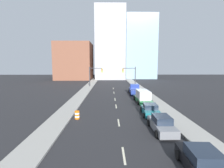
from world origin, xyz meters
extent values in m
cube|color=#9E9B93|center=(-6.78, 49.38, 0.08)|extent=(2.53, 98.76, 0.17)
cube|color=#9E9B93|center=(6.78, 49.38, 0.08)|extent=(2.53, 98.76, 0.17)
cube|color=beige|center=(0.00, 9.48, 0.00)|extent=(0.16, 2.40, 0.01)
cube|color=beige|center=(0.00, 16.34, 0.00)|extent=(0.16, 2.40, 0.01)
cube|color=beige|center=(0.00, 23.67, 0.00)|extent=(0.16, 2.40, 0.01)
cube|color=beige|center=(0.00, 28.78, 0.00)|extent=(0.16, 2.40, 0.01)
cube|color=beige|center=(0.00, 36.23, 0.00)|extent=(0.16, 2.40, 0.01)
cube|color=beige|center=(0.00, 42.88, 0.00)|extent=(0.16, 2.40, 0.01)
cube|color=brown|center=(-15.42, 71.63, 7.42)|extent=(14.00, 16.00, 14.84)
cube|color=#A8A8AD|center=(-0.66, 75.63, 14.49)|extent=(12.00, 20.00, 28.98)
cube|color=#8CADC6|center=(12.36, 79.63, 13.39)|extent=(13.00, 20.00, 26.79)
cylinder|color=#38383D|center=(-6.46, 45.90, 2.78)|extent=(0.24, 0.24, 5.56)
cylinder|color=#38383D|center=(-4.75, 45.90, 5.16)|extent=(3.41, 0.16, 0.16)
cube|color=#B79319|center=(-3.04, 45.90, 4.53)|extent=(0.34, 0.32, 1.10)
cylinder|color=#4C0C0C|center=(-3.04, 45.73, 4.87)|extent=(0.22, 0.04, 0.22)
cylinder|color=#593F0C|center=(-3.04, 45.73, 4.53)|extent=(0.22, 0.04, 0.22)
cylinder|color=#26E53F|center=(-3.04, 45.73, 4.19)|extent=(0.22, 0.04, 0.22)
cylinder|color=#38383D|center=(6.15, 45.90, 2.78)|extent=(0.24, 0.24, 5.56)
cylinder|color=#38383D|center=(4.44, 45.90, 5.16)|extent=(3.41, 0.16, 0.16)
cube|color=#B79319|center=(2.73, 45.90, 4.53)|extent=(0.34, 0.32, 1.10)
cylinder|color=#4C0C0C|center=(2.73, 45.73, 4.87)|extent=(0.22, 0.04, 0.22)
cylinder|color=#593F0C|center=(2.73, 45.73, 4.53)|extent=(0.22, 0.04, 0.22)
cylinder|color=#26E53F|center=(2.73, 45.73, 4.19)|extent=(0.22, 0.04, 0.22)
cylinder|color=orange|center=(-4.80, 17.72, 0.10)|extent=(0.56, 0.56, 0.19)
cylinder|color=white|center=(-4.80, 17.72, 0.29)|extent=(0.56, 0.56, 0.19)
cylinder|color=orange|center=(-4.80, 17.72, 0.47)|extent=(0.56, 0.56, 0.19)
cylinder|color=white|center=(-4.80, 17.72, 0.67)|extent=(0.56, 0.56, 0.19)
cylinder|color=orange|center=(-4.80, 17.72, 0.85)|extent=(0.56, 0.56, 0.19)
cube|color=black|center=(4.48, 7.35, 0.52)|extent=(2.15, 4.70, 0.68)
cube|color=#1E2838|center=(4.48, 7.35, 1.17)|extent=(1.78, 2.16, 0.62)
cylinder|color=black|center=(3.59, 8.83, 0.33)|extent=(0.26, 0.67, 0.66)
cylinder|color=black|center=(5.53, 8.72, 0.33)|extent=(0.26, 0.67, 0.66)
cube|color=slate|center=(3.98, 13.84, 0.53)|extent=(1.75, 4.68, 0.69)
cube|color=#1E2838|center=(3.98, 13.84, 1.19)|extent=(1.53, 2.11, 0.63)
cylinder|color=black|center=(3.08, 15.28, 0.33)|extent=(0.23, 0.66, 0.66)
cylinder|color=black|center=(4.86, 15.29, 0.33)|extent=(0.23, 0.66, 0.66)
cylinder|color=black|center=(3.10, 12.38, 0.33)|extent=(0.23, 0.66, 0.66)
cylinder|color=black|center=(4.88, 12.40, 0.33)|extent=(0.23, 0.66, 0.66)
cube|color=#196B75|center=(4.14, 19.20, 0.49)|extent=(2.05, 4.33, 0.64)
cube|color=#1E2838|center=(4.14, 19.20, 1.11)|extent=(1.71, 1.99, 0.59)
cylinder|color=black|center=(3.25, 20.56, 0.31)|extent=(0.25, 0.62, 0.61)
cylinder|color=black|center=(5.15, 20.47, 0.31)|extent=(0.25, 0.62, 0.61)
cylinder|color=black|center=(3.12, 17.94, 0.31)|extent=(0.25, 0.62, 0.61)
cylinder|color=black|center=(5.02, 17.84, 0.31)|extent=(0.25, 0.62, 0.61)
cube|color=#1E6033|center=(4.55, 26.49, 0.46)|extent=(2.22, 6.05, 0.52)
cube|color=silver|center=(4.55, 26.19, 1.38)|extent=(1.92, 3.76, 1.33)
cylinder|color=black|center=(3.43, 28.32, 0.36)|extent=(0.24, 0.72, 0.72)
cylinder|color=black|center=(5.57, 28.38, 0.36)|extent=(0.24, 0.72, 0.72)
cylinder|color=black|center=(3.52, 24.60, 0.36)|extent=(0.24, 0.72, 0.72)
cylinder|color=black|center=(5.66, 24.66, 0.36)|extent=(0.24, 0.72, 0.72)
cube|color=navy|center=(4.40, 34.39, 0.65)|extent=(2.31, 5.50, 0.92)
cube|color=navy|center=(4.42, 35.21, 1.57)|extent=(1.93, 1.69, 0.91)
cylinder|color=black|center=(3.35, 36.12, 0.34)|extent=(0.24, 0.69, 0.68)
cylinder|color=black|center=(5.55, 36.04, 0.34)|extent=(0.24, 0.69, 0.68)
cylinder|color=black|center=(3.24, 32.75, 0.34)|extent=(0.24, 0.69, 0.68)
cylinder|color=black|center=(5.44, 32.67, 0.34)|extent=(0.24, 0.69, 0.68)
camera|label=1|loc=(-1.01, -2.16, 6.44)|focal=28.00mm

